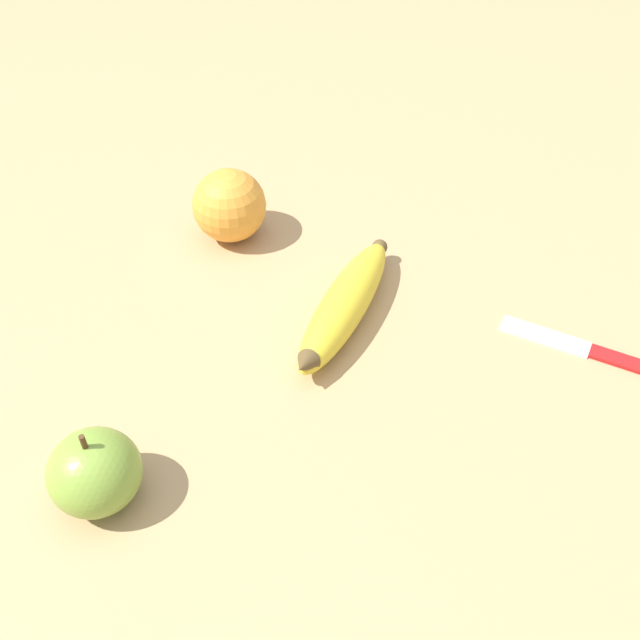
# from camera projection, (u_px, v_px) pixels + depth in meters

# --- Properties ---
(ground_plane) EXTENTS (3.00, 3.00, 0.00)m
(ground_plane) POSITION_uv_depth(u_px,v_px,m) (392.00, 341.00, 0.71)
(ground_plane) COLOR tan
(banana) EXTENTS (0.09, 0.21, 0.04)m
(banana) POSITION_uv_depth(u_px,v_px,m) (344.00, 305.00, 0.72)
(banana) COLOR yellow
(banana) RESTS_ON ground_plane
(orange) EXTENTS (0.08, 0.08, 0.08)m
(orange) POSITION_uv_depth(u_px,v_px,m) (229.00, 205.00, 0.80)
(orange) COLOR orange
(orange) RESTS_ON ground_plane
(apple) EXTENTS (0.07, 0.07, 0.08)m
(apple) POSITION_uv_depth(u_px,v_px,m) (95.00, 472.00, 0.57)
(apple) COLOR olive
(apple) RESTS_ON ground_plane
(paring_knife) EXTENTS (0.15, 0.06, 0.01)m
(paring_knife) POSITION_uv_depth(u_px,v_px,m) (586.00, 348.00, 0.70)
(paring_knife) COLOR silver
(paring_knife) RESTS_ON ground_plane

